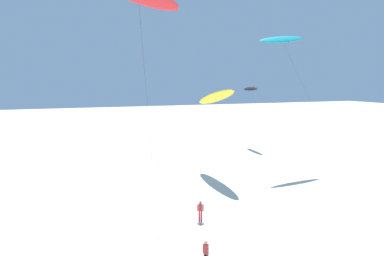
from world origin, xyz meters
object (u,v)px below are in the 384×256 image
object	(u,v)px
flying_kite_6	(282,39)
flying_kite_1	(215,97)
person_near_right	(206,252)
person_far_watcher	(200,210)
flying_kite_2	(251,89)

from	to	relation	value
flying_kite_6	flying_kite_1	bearing A→B (deg)	-175.66
flying_kite_6	person_near_right	world-z (taller)	flying_kite_6
person_far_watcher	person_near_right	bearing A→B (deg)	-108.96
flying_kite_2	person_near_right	world-z (taller)	flying_kite_2
flying_kite_1	flying_kite_2	world-z (taller)	flying_kite_1
flying_kite_2	flying_kite_1	bearing A→B (deg)	-133.69
flying_kite_2	person_near_right	bearing A→B (deg)	-124.61
person_far_watcher	flying_kite_1	bearing A→B (deg)	60.73
flying_kite_1	person_far_watcher	xyz separation A→B (m)	(-6.38, -11.38, -8.19)
flying_kite_2	person_far_watcher	size ratio (longest dim) A/B	6.20
flying_kite_2	person_near_right	xyz separation A→B (m)	(-20.94, -30.34, -8.89)
flying_kite_6	person_far_watcher	size ratio (longest dim) A/B	10.29
flying_kite_2	flying_kite_6	xyz separation A→B (m)	(-3.19, -12.44, 6.32)
flying_kite_1	person_near_right	distance (m)	20.80
flying_kite_1	person_far_watcher	size ratio (longest dim) A/B	6.67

